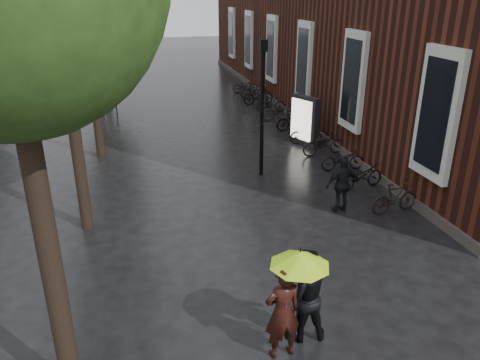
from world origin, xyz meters
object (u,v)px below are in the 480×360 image
object	(u,v)px
person_burgundy	(282,312)
pedestrian_walking	(342,184)
parked_bicycles	(292,120)
person_black	(304,295)
lamp_post	(262,96)
ad_lightbox	(304,121)

from	to	relation	value
person_burgundy	pedestrian_walking	world-z (taller)	person_burgundy
pedestrian_walking	parked_bicycles	world-z (taller)	pedestrian_walking
person_burgundy	parked_bicycles	world-z (taller)	person_burgundy
person_black	parked_bicycles	bearing A→B (deg)	-103.89
person_black	lamp_post	distance (m)	8.57
parked_bicycles	ad_lightbox	world-z (taller)	ad_lightbox
pedestrian_walking	lamp_post	world-z (taller)	lamp_post
parked_bicycles	person_black	bearing A→B (deg)	-108.84
parked_bicycles	lamp_post	world-z (taller)	lamp_post
person_black	ad_lightbox	distance (m)	11.90
person_burgundy	ad_lightbox	size ratio (longest dim) A/B	0.89
person_black	lamp_post	bearing A→B (deg)	-95.87
person_burgundy	person_black	size ratio (longest dim) A/B	0.99
ad_lightbox	lamp_post	bearing A→B (deg)	-157.22
ad_lightbox	lamp_post	xyz separation A→B (m)	(-2.71, -2.89, 1.79)
person_burgundy	ad_lightbox	world-z (taller)	ad_lightbox
lamp_post	person_black	bearing A→B (deg)	-100.82
person_black	pedestrian_walking	xyz separation A→B (m)	(3.05, 4.81, -0.06)
pedestrian_walking	ad_lightbox	bearing A→B (deg)	-106.09
person_burgundy	lamp_post	xyz separation A→B (m)	(2.11, 8.58, 1.90)
person_burgundy	ad_lightbox	distance (m)	12.44
parked_bicycles	ad_lightbox	bearing A→B (deg)	-96.39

